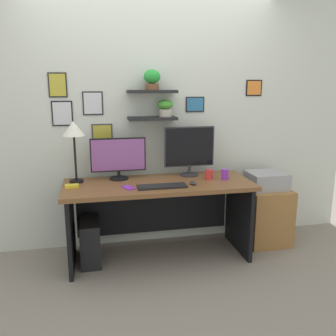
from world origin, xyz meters
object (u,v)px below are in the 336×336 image
at_px(desk, 158,202).
at_px(computer_tower_left, 90,241).
at_px(desk_lamp, 74,132).
at_px(monitor_left, 118,157).
at_px(drawer_cabinet, 264,215).
at_px(coffee_mug, 209,174).
at_px(pen_cup, 225,174).
at_px(computer_mouse, 193,183).
at_px(scissors_tray, 72,186).
at_px(keyboard, 162,186).
at_px(printer, 267,180).
at_px(monitor_right, 189,149).
at_px(cell_phone, 128,188).

height_order(desk, computer_tower_left, desk).
height_order(desk_lamp, computer_tower_left, desk_lamp).
distance_m(monitor_left, computer_tower_left, 0.83).
bearing_deg(drawer_cabinet, coffee_mug, -171.24).
bearing_deg(pen_cup, desk_lamp, 172.26).
height_order(computer_mouse, pen_cup, pen_cup).
xyz_separation_m(coffee_mug, scissors_tray, (-1.29, -0.03, -0.03)).
distance_m(keyboard, computer_mouse, 0.29).
bearing_deg(desk_lamp, keyboard, -24.28).
xyz_separation_m(desk_lamp, printer, (1.92, -0.04, -0.55)).
distance_m(desk, computer_tower_left, 0.73).
relative_size(desk_lamp, pen_cup, 5.73).
distance_m(drawer_cabinet, printer, 0.38).
relative_size(monitor_left, printer, 1.39).
xyz_separation_m(monitor_right, keyboard, (-0.35, -0.38, -0.26)).
relative_size(drawer_cabinet, printer, 1.55).
bearing_deg(keyboard, computer_tower_left, 163.32).
bearing_deg(desk_lamp, monitor_left, 5.64).
xyz_separation_m(monitor_right, computer_tower_left, (-1.00, -0.18, -0.81)).
xyz_separation_m(monitor_right, coffee_mug, (0.15, -0.18, -0.22)).
height_order(desk, keyboard, keyboard).
bearing_deg(keyboard, desk_lamp, 155.72).
distance_m(computer_mouse, cell_phone, 0.59).
distance_m(cell_phone, drawer_cabinet, 1.56).
distance_m(drawer_cabinet, computer_tower_left, 1.82).
relative_size(monitor_left, drawer_cabinet, 0.90).
xyz_separation_m(computer_mouse, coffee_mug, (0.21, 0.16, 0.03)).
height_order(pen_cup, computer_tower_left, pen_cup).
bearing_deg(printer, desk, -176.11).
relative_size(computer_mouse, cell_phone, 0.64).
height_order(desk, monitor_right, monitor_right).
xyz_separation_m(desk, cell_phone, (-0.30, -0.18, 0.21)).
bearing_deg(pen_cup, drawer_cabinet, 15.87).
distance_m(computer_mouse, drawer_cabinet, 1.03).
relative_size(keyboard, pen_cup, 4.40).
bearing_deg(desk, cell_phone, -148.64).
bearing_deg(printer, coffee_mug, -171.24).
height_order(desk_lamp, pen_cup, desk_lamp).
height_order(monitor_left, pen_cup, monitor_left).
bearing_deg(computer_tower_left, cell_phone, -23.92).
height_order(coffee_mug, computer_tower_left, coffee_mug).
height_order(cell_phone, printer, cell_phone).
bearing_deg(desk, computer_tower_left, -177.96).
relative_size(desk, desk_lamp, 3.06).
bearing_deg(scissors_tray, drawer_cabinet, 3.81).
height_order(monitor_left, scissors_tray, monitor_left).
distance_m(coffee_mug, drawer_cabinet, 0.84).
bearing_deg(computer_tower_left, coffee_mug, -0.01).
distance_m(desk, monitor_right, 0.61).
bearing_deg(coffee_mug, keyboard, -158.57).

